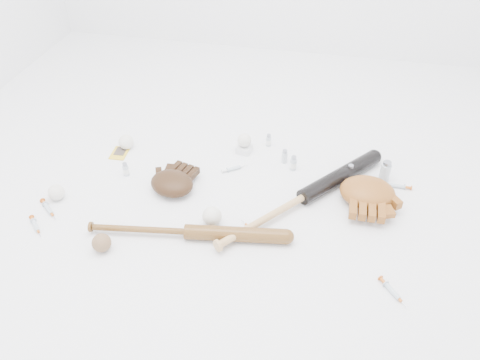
% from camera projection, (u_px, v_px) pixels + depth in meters
% --- Properties ---
extents(bat_dark, '(0.66, 0.77, 0.07)m').
position_uv_depth(bat_dark, '(304.00, 197.00, 1.93)').
color(bat_dark, black).
rests_on(bat_dark, ground).
extents(bat_wood, '(0.80, 0.17, 0.06)m').
position_uv_depth(bat_wood, '(187.00, 232.00, 1.78)').
color(bat_wood, brown).
rests_on(bat_wood, ground).
extents(glove_dark, '(0.28, 0.28, 0.08)m').
position_uv_depth(glove_dark, '(172.00, 183.00, 1.99)').
color(glove_dark, black).
rests_on(glove_dark, ground).
extents(glove_tan, '(0.27, 0.27, 0.10)m').
position_uv_depth(glove_tan, '(367.00, 192.00, 1.93)').
color(glove_tan, brown).
rests_on(glove_tan, ground).
extents(trading_card, '(0.08, 0.10, 0.01)m').
position_uv_depth(trading_card, '(120.00, 153.00, 2.22)').
color(trading_card, gold).
rests_on(trading_card, ground).
extents(pedestal, '(0.08, 0.08, 0.04)m').
position_uv_depth(pedestal, '(244.00, 149.00, 2.22)').
color(pedestal, white).
rests_on(pedestal, ground).
extents(baseball_on_pedestal, '(0.06, 0.06, 0.06)m').
position_uv_depth(baseball_on_pedestal, '(244.00, 140.00, 2.18)').
color(baseball_on_pedestal, white).
rests_on(baseball_on_pedestal, pedestal).
extents(baseball_left, '(0.07, 0.07, 0.07)m').
position_uv_depth(baseball_left, '(56.00, 192.00, 1.95)').
color(baseball_left, white).
rests_on(baseball_left, ground).
extents(baseball_upper, '(0.07, 0.07, 0.07)m').
position_uv_depth(baseball_upper, '(126.00, 142.00, 2.23)').
color(baseball_upper, white).
rests_on(baseball_upper, ground).
extents(baseball_mid, '(0.08, 0.08, 0.08)m').
position_uv_depth(baseball_mid, '(212.00, 216.00, 1.84)').
color(baseball_mid, white).
rests_on(baseball_mid, ground).
extents(baseball_aged, '(0.07, 0.07, 0.07)m').
position_uv_depth(baseball_aged, '(102.00, 243.00, 1.73)').
color(baseball_aged, brown).
rests_on(baseball_aged, ground).
extents(syringe_0, '(0.12, 0.12, 0.02)m').
position_uv_depth(syringe_0, '(36.00, 226.00, 1.84)').
color(syringe_0, '#ADBCC6').
rests_on(syringe_0, ground).
extents(syringe_1, '(0.13, 0.12, 0.02)m').
position_uv_depth(syringe_1, '(253.00, 231.00, 1.82)').
color(syringe_1, '#ADBCC6').
rests_on(syringe_1, ground).
extents(syringe_2, '(0.13, 0.10, 0.02)m').
position_uv_depth(syringe_2, '(234.00, 168.00, 2.12)').
color(syringe_2, '#ADBCC6').
rests_on(syringe_2, ground).
extents(syringe_3, '(0.12, 0.14, 0.02)m').
position_uv_depth(syringe_3, '(392.00, 291.00, 1.60)').
color(syringe_3, '#ADBCC6').
rests_on(syringe_3, ground).
extents(syringe_4, '(0.15, 0.03, 0.02)m').
position_uv_depth(syringe_4, '(396.00, 186.00, 2.02)').
color(syringe_4, '#ADBCC6').
rests_on(syringe_4, ground).
extents(syringe_5, '(0.14, 0.12, 0.02)m').
position_uv_depth(syringe_5, '(48.00, 209.00, 1.91)').
color(syringe_5, '#ADBCC6').
rests_on(syringe_5, ground).
extents(vial_0, '(0.02, 0.02, 0.06)m').
position_uv_depth(vial_0, '(269.00, 140.00, 2.25)').
color(vial_0, silver).
rests_on(vial_0, ground).
extents(vial_1, '(0.03, 0.03, 0.07)m').
position_uv_depth(vial_1, '(285.00, 156.00, 2.14)').
color(vial_1, silver).
rests_on(vial_1, ground).
extents(vial_2, '(0.03, 0.03, 0.07)m').
position_uv_depth(vial_2, '(293.00, 163.00, 2.10)').
color(vial_2, silver).
rests_on(vial_2, ground).
extents(vial_3, '(0.04, 0.04, 0.10)m').
position_uv_depth(vial_3, '(385.00, 171.00, 2.03)').
color(vial_3, silver).
rests_on(vial_3, ground).
extents(vial_4, '(0.03, 0.03, 0.06)m').
position_uv_depth(vial_4, '(126.00, 169.00, 2.07)').
color(vial_4, silver).
rests_on(vial_4, ground).
extents(vial_5, '(0.03, 0.03, 0.08)m').
position_uv_depth(vial_5, '(350.00, 172.00, 2.05)').
color(vial_5, silver).
rests_on(vial_5, ground).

